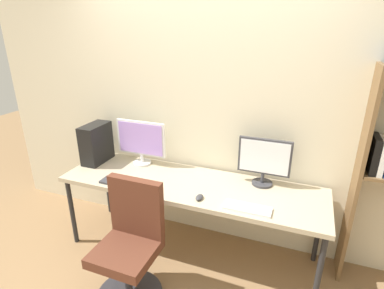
{
  "coord_description": "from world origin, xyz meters",
  "views": [
    {
      "loc": [
        0.88,
        -1.64,
        2.05
      ],
      "look_at": [
        0.0,
        0.65,
        1.09
      ],
      "focal_mm": 28.66,
      "sensor_mm": 36.0,
      "label": 1
    }
  ],
  "objects_px": {
    "office_chair": "(131,254)",
    "desk": "(190,188)",
    "keyboard_right": "(247,208)",
    "keyboard_left": "(122,183)",
    "monitor_right": "(264,160)",
    "pc_tower": "(96,143)",
    "computer_mouse": "(199,197)",
    "monitor_left": "(141,141)"
  },
  "relations": [
    {
      "from": "monitor_right",
      "to": "pc_tower",
      "type": "distance_m",
      "value": 1.66
    },
    {
      "from": "pc_tower",
      "to": "computer_mouse",
      "type": "distance_m",
      "value": 1.28
    },
    {
      "from": "desk",
      "to": "computer_mouse",
      "type": "height_order",
      "value": "computer_mouse"
    },
    {
      "from": "office_chair",
      "to": "keyboard_left",
      "type": "relative_size",
      "value": 2.55
    },
    {
      "from": "monitor_right",
      "to": "pc_tower",
      "type": "relative_size",
      "value": 1.14
    },
    {
      "from": "monitor_left",
      "to": "pc_tower",
      "type": "xyz_separation_m",
      "value": [
        -0.45,
        -0.11,
        -0.05
      ]
    },
    {
      "from": "desk",
      "to": "computer_mouse",
      "type": "bearing_deg",
      "value": -52.82
    },
    {
      "from": "monitor_right",
      "to": "pc_tower",
      "type": "xyz_separation_m",
      "value": [
        -1.65,
        -0.11,
        -0.04
      ]
    },
    {
      "from": "desk",
      "to": "computer_mouse",
      "type": "relative_size",
      "value": 24.43
    },
    {
      "from": "office_chair",
      "to": "keyboard_left",
      "type": "height_order",
      "value": "office_chair"
    },
    {
      "from": "monitor_left",
      "to": "keyboard_right",
      "type": "xyz_separation_m",
      "value": [
        1.16,
        -0.44,
        -0.24
      ]
    },
    {
      "from": "monitor_left",
      "to": "keyboard_right",
      "type": "height_order",
      "value": "monitor_left"
    },
    {
      "from": "computer_mouse",
      "to": "monitor_right",
      "type": "bearing_deg",
      "value": 45.1
    },
    {
      "from": "office_chair",
      "to": "monitor_left",
      "type": "height_order",
      "value": "monitor_left"
    },
    {
      "from": "pc_tower",
      "to": "computer_mouse",
      "type": "xyz_separation_m",
      "value": [
        1.22,
        -0.32,
        -0.18
      ]
    },
    {
      "from": "keyboard_right",
      "to": "monitor_right",
      "type": "bearing_deg",
      "value": 84.83
    },
    {
      "from": "monitor_left",
      "to": "computer_mouse",
      "type": "height_order",
      "value": "monitor_left"
    },
    {
      "from": "desk",
      "to": "keyboard_left",
      "type": "bearing_deg",
      "value": -157.67
    },
    {
      "from": "pc_tower",
      "to": "keyboard_left",
      "type": "height_order",
      "value": "pc_tower"
    },
    {
      "from": "office_chair",
      "to": "computer_mouse",
      "type": "xyz_separation_m",
      "value": [
        0.41,
        0.43,
        0.35
      ]
    },
    {
      "from": "desk",
      "to": "monitor_right",
      "type": "relative_size",
      "value": 5.25
    },
    {
      "from": "monitor_left",
      "to": "computer_mouse",
      "type": "relative_size",
      "value": 5.36
    },
    {
      "from": "keyboard_right",
      "to": "desk",
      "type": "bearing_deg",
      "value": 157.67
    },
    {
      "from": "pc_tower",
      "to": "keyboard_right",
      "type": "height_order",
      "value": "pc_tower"
    },
    {
      "from": "monitor_left",
      "to": "monitor_right",
      "type": "height_order",
      "value": "monitor_left"
    },
    {
      "from": "office_chair",
      "to": "computer_mouse",
      "type": "height_order",
      "value": "office_chair"
    },
    {
      "from": "pc_tower",
      "to": "keyboard_left",
      "type": "relative_size",
      "value": 1.01
    },
    {
      "from": "keyboard_left",
      "to": "keyboard_right",
      "type": "relative_size",
      "value": 1.07
    },
    {
      "from": "monitor_left",
      "to": "pc_tower",
      "type": "distance_m",
      "value": 0.47
    },
    {
      "from": "desk",
      "to": "keyboard_right",
      "type": "height_order",
      "value": "keyboard_right"
    },
    {
      "from": "desk",
      "to": "monitor_left",
      "type": "xyz_separation_m",
      "value": [
        -0.6,
        0.21,
        0.29
      ]
    },
    {
      "from": "monitor_right",
      "to": "computer_mouse",
      "type": "xyz_separation_m",
      "value": [
        -0.43,
        -0.43,
        -0.22
      ]
    },
    {
      "from": "desk",
      "to": "keyboard_right",
      "type": "relative_size",
      "value": 6.49
    },
    {
      "from": "desk",
      "to": "keyboard_left",
      "type": "xyz_separation_m",
      "value": [
        -0.56,
        -0.23,
        0.06
      ]
    },
    {
      "from": "office_chair",
      "to": "desk",
      "type": "bearing_deg",
      "value": 69.78
    },
    {
      "from": "desk",
      "to": "office_chair",
      "type": "relative_size",
      "value": 2.37
    },
    {
      "from": "computer_mouse",
      "to": "pc_tower",
      "type": "bearing_deg",
      "value": 165.25
    },
    {
      "from": "desk",
      "to": "keyboard_right",
      "type": "xyz_separation_m",
      "value": [
        0.56,
        -0.23,
        0.06
      ]
    },
    {
      "from": "desk",
      "to": "keyboard_right",
      "type": "distance_m",
      "value": 0.61
    },
    {
      "from": "pc_tower",
      "to": "keyboard_right",
      "type": "relative_size",
      "value": 1.09
    },
    {
      "from": "monitor_right",
      "to": "keyboard_right",
      "type": "relative_size",
      "value": 1.24
    },
    {
      "from": "desk",
      "to": "monitor_right",
      "type": "height_order",
      "value": "monitor_right"
    }
  ]
}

